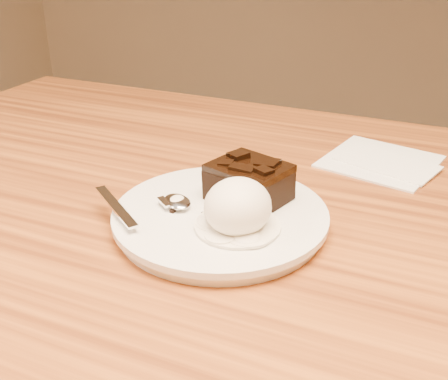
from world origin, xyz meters
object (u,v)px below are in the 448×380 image
at_px(spoon, 177,203).
at_px(napkin, 380,160).
at_px(plate, 220,218).
at_px(brownie, 249,185).
at_px(ice_cream_scoop, 238,206).

relative_size(spoon, napkin, 1.12).
distance_m(plate, brownie, 0.05).
bearing_deg(ice_cream_scoop, brownie, 101.10).
xyz_separation_m(brownie, spoon, (-0.07, -0.05, -0.01)).
bearing_deg(plate, spoon, -167.56).
bearing_deg(spoon, napkin, 1.51).
bearing_deg(plate, brownie, 63.35).
relative_size(plate, napkin, 1.67).
bearing_deg(brownie, spoon, -144.30).
relative_size(brownie, napkin, 0.56).
height_order(brownie, spoon, brownie).
bearing_deg(spoon, ice_cream_scoop, -64.90).
height_order(plate, brownie, brownie).
bearing_deg(napkin, plate, -117.96).
distance_m(brownie, ice_cream_scoop, 0.06).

